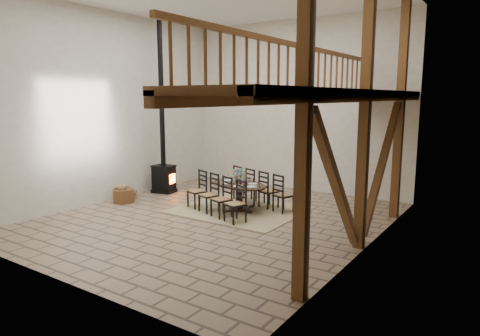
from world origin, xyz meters
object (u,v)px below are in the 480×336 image
Objects in this scene: dining_table at (239,196)px; log_basket at (124,195)px; wood_stove at (163,154)px; log_stack at (126,195)px.

dining_table is 3.20m from log_basket.
log_basket is at bearing -141.44° from dining_table.
wood_stove is 9.70× the size of log_stack.
dining_table is at bearing 13.75° from log_stack.
log_basket is 0.34m from log_stack.
wood_stove reaches higher than log_basket.
wood_stove is at bearing 87.88° from log_basket.
dining_table is 4.87× the size of log_stack.
dining_table is at bearing -18.18° from wood_stove.
dining_table is 3.31m from log_stack.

